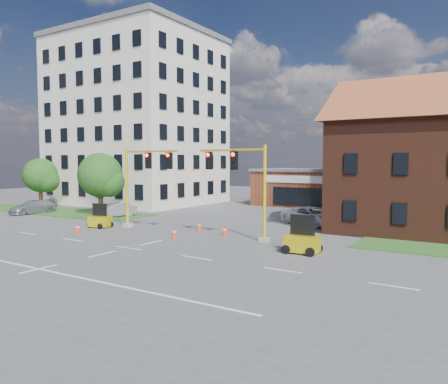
# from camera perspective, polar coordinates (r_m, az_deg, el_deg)

# --- Properties ---
(ground) EXTENTS (120.00, 120.00, 0.00)m
(ground) POSITION_cam_1_polar(r_m,az_deg,el_deg) (26.79, -12.37, -7.16)
(ground) COLOR #49494C
(ground) RESTS_ON ground
(grass_verge_nw) EXTENTS (22.00, 6.00, 0.08)m
(grass_verge_nw) POSITION_cam_1_polar(r_m,az_deg,el_deg) (48.27, -21.00, -2.33)
(grass_verge_nw) COLOR #255520
(grass_verge_nw) RESTS_ON ground
(lane_markings) EXTENTS (60.00, 36.00, 0.01)m
(lane_markings) POSITION_cam_1_polar(r_m,az_deg,el_deg) (24.79, -17.29, -8.14)
(lane_markings) COLOR silver
(lane_markings) RESTS_ON ground
(office_block) EXTENTS (18.40, 15.40, 20.60)m
(office_block) POSITION_cam_1_polar(r_m,az_deg,el_deg) (56.18, -11.38, 9.20)
(office_block) COLOR silver
(office_block) RESTS_ON ground
(brick_shop) EXTENTS (12.40, 8.40, 4.30)m
(brick_shop) POSITION_cam_1_polar(r_m,az_deg,el_deg) (52.15, 11.38, 0.64)
(brick_shop) COLOR brown
(brick_shop) RESTS_ON ground
(tree_large) EXTENTS (8.23, 7.83, 10.23)m
(tree_large) POSITION_cam_1_polar(r_m,az_deg,el_deg) (47.21, 18.05, 4.91)
(tree_large) COLOR #3B2415
(tree_large) RESTS_ON ground
(tree_nw_front) EXTENTS (4.49, 4.27, 5.97)m
(tree_nw_front) POSITION_cam_1_polar(r_m,az_deg,el_deg) (43.59, -15.60, 1.91)
(tree_nw_front) COLOR #3B2415
(tree_nw_front) RESTS_ON ground
(tree_nw_rear) EXTENTS (3.92, 3.73, 5.51)m
(tree_nw_rear) POSITION_cam_1_polar(r_m,az_deg,el_deg) (51.75, -22.67, 1.86)
(tree_nw_rear) COLOR #3B2415
(tree_nw_rear) RESTS_ON ground
(signal_mast_west) EXTENTS (5.30, 0.60, 6.20)m
(signal_mast_west) POSITION_cam_1_polar(r_m,az_deg,el_deg) (33.65, -10.59, 1.85)
(signal_mast_west) COLOR gray
(signal_mast_west) RESTS_ON ground
(signal_mast_east) EXTENTS (5.30, 0.60, 6.20)m
(signal_mast_east) POSITION_cam_1_polar(r_m,az_deg,el_deg) (28.47, 2.39, 1.54)
(signal_mast_east) COLOR gray
(signal_mast_east) RESTS_ON ground
(trailer_west) EXTENTS (1.82, 1.46, 1.81)m
(trailer_west) POSITION_cam_1_polar(r_m,az_deg,el_deg) (35.40, -15.91, -3.58)
(trailer_west) COLOR yellow
(trailer_west) RESTS_ON ground
(trailer_east) EXTENTS (1.88, 1.30, 2.07)m
(trailer_east) POSITION_cam_1_polar(r_m,az_deg,el_deg) (24.98, 10.20, -6.43)
(trailer_east) COLOR yellow
(trailer_east) RESTS_ON ground
(cone_a) EXTENTS (0.40, 0.40, 0.70)m
(cone_a) POSITION_cam_1_polar(r_m,az_deg,el_deg) (33.29, -18.60, -4.51)
(cone_a) COLOR red
(cone_a) RESTS_ON ground
(cone_b) EXTENTS (0.40, 0.40, 0.70)m
(cone_b) POSITION_cam_1_polar(r_m,az_deg,el_deg) (32.52, -3.31, -4.50)
(cone_b) COLOR red
(cone_b) RESTS_ON ground
(cone_c) EXTENTS (0.40, 0.40, 0.70)m
(cone_c) POSITION_cam_1_polar(r_m,az_deg,el_deg) (29.73, -6.50, -5.32)
(cone_c) COLOR red
(cone_c) RESTS_ON ground
(cone_d) EXTENTS (0.40, 0.40, 0.70)m
(cone_d) POSITION_cam_1_polar(r_m,az_deg,el_deg) (30.44, 0.09, -5.08)
(cone_d) COLOR red
(cone_d) RESTS_ON ground
(pickup_white) EXTENTS (5.87, 4.42, 1.48)m
(pickup_white) POSITION_cam_1_polar(r_m,az_deg,el_deg) (35.95, 11.40, -3.11)
(pickup_white) COLOR white
(pickup_white) RESTS_ON ground
(sedan_silver_front) EXTENTS (2.43, 4.25, 1.33)m
(sedan_silver_front) POSITION_cam_1_polar(r_m,az_deg,el_deg) (41.47, -14.10, -2.32)
(sedan_silver_front) COLOR #A5A7AC
(sedan_silver_front) RESTS_ON ground
(sedan_silver_rear) EXTENTS (2.27, 4.69, 1.32)m
(sedan_silver_rear) POSITION_cam_1_polar(r_m,az_deg,el_deg) (47.06, -23.72, -1.80)
(sedan_silver_rear) COLOR #A5A7AC
(sedan_silver_rear) RESTS_ON ground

